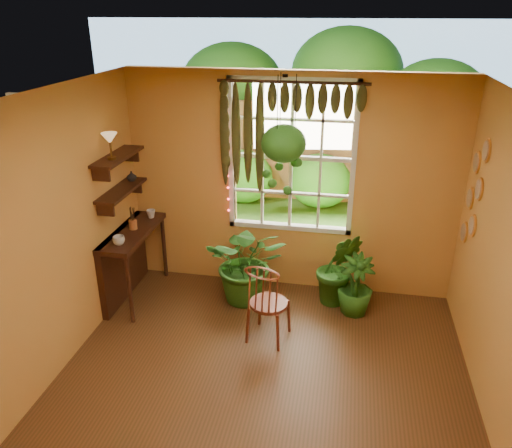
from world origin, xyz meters
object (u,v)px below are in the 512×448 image
at_px(potted_plant_left, 248,262).
at_px(hanging_basket, 284,147).
at_px(potted_plant_mid, 338,268).
at_px(windsor_chair, 268,314).
at_px(counter_ledge, 127,256).

relative_size(potted_plant_left, hanging_basket, 0.80).
xyz_separation_m(potted_plant_left, potted_plant_mid, (1.08, 0.13, -0.04)).
bearing_deg(windsor_chair, potted_plant_left, 128.58).
distance_m(potted_plant_left, potted_plant_mid, 1.09).
relative_size(potted_plant_mid, hanging_basket, 0.74).
distance_m(potted_plant_left, hanging_basket, 1.46).
xyz_separation_m(potted_plant_mid, hanging_basket, (-0.70, 0.01, 1.44)).
bearing_deg(potted_plant_mid, potted_plant_left, -173.03).
bearing_deg(potted_plant_left, windsor_chair, -63.51).
height_order(potted_plant_left, potted_plant_mid, potted_plant_left).
xyz_separation_m(windsor_chair, potted_plant_mid, (0.71, 0.88, 0.16)).
bearing_deg(potted_plant_left, counter_ledge, -173.41).
height_order(potted_plant_mid, hanging_basket, hanging_basket).
distance_m(windsor_chair, potted_plant_left, 0.86).
bearing_deg(hanging_basket, potted_plant_left, -159.29).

